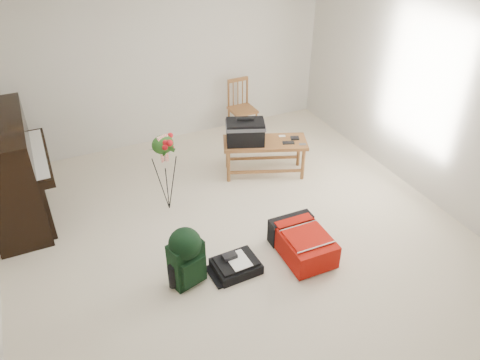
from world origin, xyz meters
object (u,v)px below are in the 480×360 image
bench (253,138)px  green_backpack (186,255)px  dining_chair (242,108)px  black_duffel (236,265)px  red_suitcase (300,240)px  piano (12,173)px  flower_stand (166,173)px

bench → green_backpack: 2.09m
green_backpack → dining_chair: bearing=39.8°
black_duffel → green_backpack: bearing=171.3°
red_suitcase → black_duffel: (-0.75, 0.03, -0.09)m
piano → red_suitcase: 3.36m
bench → flower_stand: bearing=-149.0°
piano → flower_stand: size_ratio=1.43×
red_suitcase → green_backpack: 1.28m
dining_chair → black_duffel: dining_chair is taller
bench → red_suitcase: bench is taller
flower_stand → dining_chair: bearing=24.9°
black_duffel → flower_stand: 1.43m
bench → black_duffel: (-0.94, -1.54, -0.53)m
dining_chair → flower_stand: bearing=-140.7°
bench → black_duffel: bench is taller
dining_chair → flower_stand: (-1.66, -1.44, 0.09)m
bench → dining_chair: size_ratio=1.38×
dining_chair → bench: bearing=-110.0°
black_duffel → flower_stand: (-0.31, 1.32, 0.44)m
bench → dining_chair: dining_chair is taller
bench → green_backpack: size_ratio=1.79×
piano → dining_chair: piano is taller
bench → flower_stand: flower_stand is taller
piano → flower_stand: (1.63, -0.61, -0.09)m
piano → black_duffel: (1.94, -1.94, -0.53)m
red_suitcase → dining_chair: bearing=78.9°
bench → green_backpack: (-1.45, -1.48, -0.23)m
black_duffel → green_backpack: size_ratio=0.72×
piano → black_duffel: bearing=-45.0°
dining_chair → black_duffel: (-1.35, -2.77, -0.35)m
red_suitcase → bench: bearing=84.0°
green_backpack → flower_stand: 1.29m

